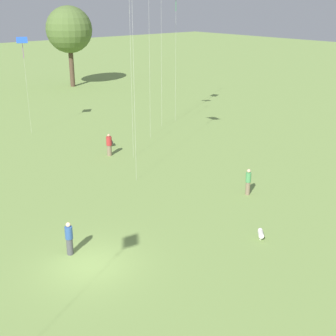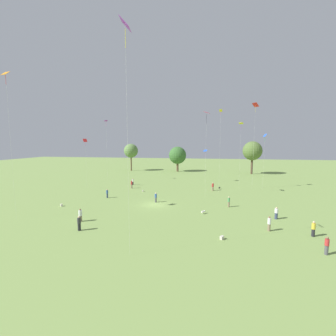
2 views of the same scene
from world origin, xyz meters
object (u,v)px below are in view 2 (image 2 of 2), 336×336
(person_10, at_px, (327,246))
(kite_6, at_px, (221,120))
(person_7, at_px, (213,187))
(kite_7, at_px, (6,83))
(person_11, at_px, (80,215))
(picnic_bag_0, at_px, (143,191))
(person_6, at_px, (156,197))
(person_3, at_px, (133,182))
(person_8, at_px, (276,213))
(person_5, at_px, (313,229))
(kite_2, at_px, (241,127))
(person_1, at_px, (107,193))
(kite_5, at_px, (206,115))
(kite_8, at_px, (125,34))
(picnic_bag_1, at_px, (62,205))
(dog_1, at_px, (203,212))
(person_0, at_px, (269,224))
(person_4, at_px, (229,202))
(person_9, at_px, (79,223))
(kite_0, at_px, (85,142))
(picnic_bag_2, at_px, (222,238))
(kite_3, at_px, (106,125))
(person_2, at_px, (132,184))
(kite_1, at_px, (265,138))
(dog_0, at_px, (219,188))
(kite_4, at_px, (205,152))
(kite_9, at_px, (255,108))

(person_10, height_order, kite_6, kite_6)
(person_7, xyz_separation_m, kite_7, (-27.90, -24.01, 17.75))
(person_11, height_order, kite_6, kite_6)
(picnic_bag_0, bearing_deg, person_11, -98.42)
(person_6, distance_m, picnic_bag_0, 9.51)
(person_6, relative_size, person_10, 0.99)
(person_3, bearing_deg, person_8, 78.65)
(person_5, xyz_separation_m, kite_2, (-5.01, 25.45, 13.41))
(person_1, xyz_separation_m, person_6, (10.12, -1.53, 0.02))
(person_7, bearing_deg, kite_7, 40.33)
(person_10, xyz_separation_m, kite_5, (-11.88, 21.90, 15.10))
(kite_8, xyz_separation_m, picnic_bag_1, (-17.13, 13.74, -19.81))
(person_3, xyz_separation_m, person_8, (28.57, -21.34, -0.00))
(person_8, relative_size, person_11, 0.97)
(person_11, relative_size, dog_1, 2.71)
(kite_6, bearing_deg, person_0, 163.44)
(person_4, distance_m, person_9, 23.39)
(person_0, distance_m, picnic_bag_0, 28.53)
(person_8, relative_size, kite_0, 0.15)
(person_3, relative_size, kite_0, 0.14)
(person_10, xyz_separation_m, kite_6, (-9.00, 26.20, 14.69))
(person_3, xyz_separation_m, person_9, (3.60, -30.15, 0.06))
(person_6, bearing_deg, picnic_bag_2, -71.21)
(kite_3, relative_size, picnic_bag_1, 35.83)
(person_5, distance_m, picnic_bag_0, 32.59)
(person_5, relative_size, kite_7, 0.09)
(person_5, relative_size, person_6, 1.01)
(person_2, distance_m, kite_0, 14.59)
(picnic_bag_1, bearing_deg, person_8, -0.55)
(person_5, distance_m, kite_0, 46.58)
(kite_1, distance_m, kite_6, 13.08)
(person_0, bearing_deg, dog_0, -139.14)
(kite_0, relative_size, kite_4, 1.31)
(kite_7, distance_m, dog_1, 32.73)
(dog_1, xyz_separation_m, picnic_bag_1, (-23.78, -0.23, -0.13))
(person_0, bearing_deg, kite_4, -136.00)
(person_0, xyz_separation_m, person_8, (2.13, 4.81, -0.09))
(kite_5, relative_size, kite_7, 0.83)
(person_8, bearing_deg, kite_9, -152.76)
(kite_3, distance_m, picnic_bag_2, 46.54)
(person_0, xyz_separation_m, person_7, (-6.39, 22.54, -0.01))
(kite_1, height_order, kite_4, kite_1)
(person_1, distance_m, picnic_bag_2, 26.17)
(person_10, bearing_deg, person_7, -65.32)
(person_2, relative_size, person_4, 1.06)
(person_4, distance_m, kite_3, 39.45)
(person_9, xyz_separation_m, kite_2, (22.38, 28.64, 13.41))
(person_3, height_order, picnic_bag_0, person_3)
(kite_5, bearing_deg, kite_1, 4.65)
(person_2, relative_size, person_11, 1.07)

